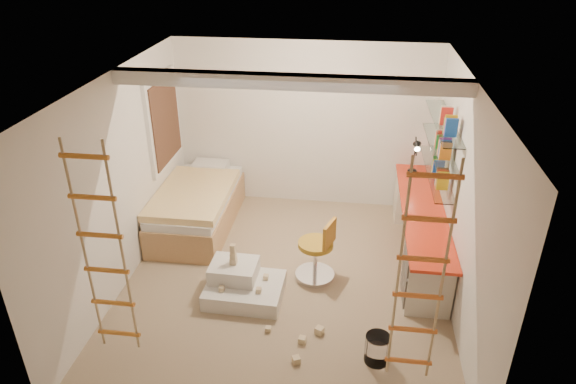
# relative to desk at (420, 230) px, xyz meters

# --- Properties ---
(floor) EXTENTS (4.50, 4.50, 0.00)m
(floor) POSITION_rel_desk_xyz_m (-1.72, -0.86, -0.40)
(floor) COLOR #9D8565
(floor) RESTS_ON ground
(ceiling_beam) EXTENTS (4.00, 0.18, 0.16)m
(ceiling_beam) POSITION_rel_desk_xyz_m (-1.72, -0.56, 2.12)
(ceiling_beam) COLOR white
(ceiling_beam) RESTS_ON ceiling
(window_frame) EXTENTS (0.06, 1.15, 1.35)m
(window_frame) POSITION_rel_desk_xyz_m (-3.69, 0.64, 1.15)
(window_frame) COLOR white
(window_frame) RESTS_ON wall_left
(window_blind) EXTENTS (0.02, 1.00, 1.20)m
(window_blind) POSITION_rel_desk_xyz_m (-3.65, 0.64, 1.15)
(window_blind) COLOR #4C2D1E
(window_blind) RESTS_ON window_frame
(rope_ladder_left) EXTENTS (0.41, 0.04, 2.13)m
(rope_ladder_left) POSITION_rel_desk_xyz_m (-3.07, -2.61, 1.11)
(rope_ladder_left) COLOR orange
(rope_ladder_left) RESTS_ON ceiling
(rope_ladder_right) EXTENTS (0.41, 0.04, 2.13)m
(rope_ladder_right) POSITION_rel_desk_xyz_m (-0.37, -2.61, 1.11)
(rope_ladder_right) COLOR orange
(rope_ladder_right) RESTS_ON ceiling
(waste_bin) EXTENTS (0.26, 0.26, 0.32)m
(waste_bin) POSITION_rel_desk_xyz_m (-0.59, -2.04, -0.24)
(waste_bin) COLOR white
(waste_bin) RESTS_ON floor
(desk) EXTENTS (0.56, 2.80, 0.75)m
(desk) POSITION_rel_desk_xyz_m (0.00, 0.00, 0.00)
(desk) COLOR red
(desk) RESTS_ON floor
(shelves) EXTENTS (0.25, 1.80, 0.71)m
(shelves) POSITION_rel_desk_xyz_m (0.15, 0.27, 1.10)
(shelves) COLOR white
(shelves) RESTS_ON wall_right
(bed) EXTENTS (1.02, 2.00, 0.69)m
(bed) POSITION_rel_desk_xyz_m (-3.20, 0.36, -0.07)
(bed) COLOR #AD7F51
(bed) RESTS_ON floor
(task_lamp) EXTENTS (0.14, 0.36, 0.57)m
(task_lamp) POSITION_rel_desk_xyz_m (-0.05, 0.96, 0.73)
(task_lamp) COLOR black
(task_lamp) RESTS_ON desk
(swivel_chair) EXTENTS (0.65, 0.65, 0.86)m
(swivel_chair) POSITION_rel_desk_xyz_m (-1.33, -0.69, -0.09)
(swivel_chair) COLOR #B28522
(swivel_chair) RESTS_ON floor
(play_platform) EXTENTS (0.94, 0.74, 0.41)m
(play_platform) POSITION_rel_desk_xyz_m (-2.20, -1.17, -0.24)
(play_platform) COLOR silver
(play_platform) RESTS_ON floor
(toy_blocks) EXTENTS (1.26, 1.16, 0.68)m
(toy_blocks) POSITION_rel_desk_xyz_m (-1.91, -1.46, -0.14)
(toy_blocks) COLOR #CCB284
(toy_blocks) RESTS_ON floor
(books) EXTENTS (0.14, 0.70, 0.92)m
(books) POSITION_rel_desk_xyz_m (0.15, 0.27, 1.18)
(books) COLOR yellow
(books) RESTS_ON shelves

